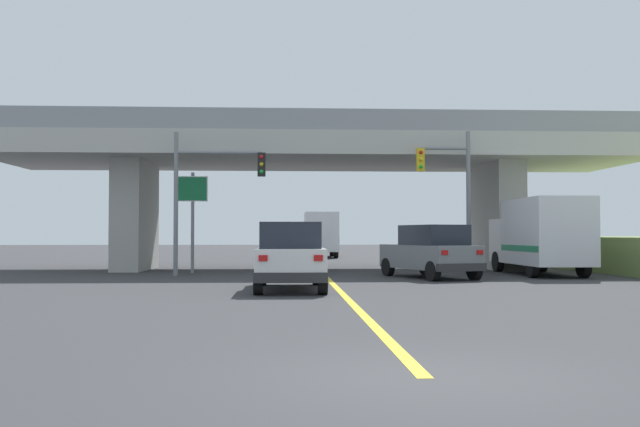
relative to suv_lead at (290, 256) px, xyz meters
The scene contains 10 objects.
ground 12.59m from the suv_lead, 83.33° to the left, with size 160.00×160.00×0.00m, color #353538.
overpass_bridge 13.17m from the suv_lead, 83.33° to the left, with size 29.91×8.32×6.98m.
lane_divider_stripe 2.44m from the suv_lead, 48.84° to the right, with size 0.20×23.13×0.01m, color yellow.
suv_lead is the anchor object (origin of this frame).
suv_crossing 7.69m from the suv_lead, 45.44° to the left, with size 3.34×5.03×2.02m.
box_truck 12.71m from the suv_lead, 35.39° to the left, with size 2.33×6.61×3.10m.
traffic_signal_nearside 10.60m from the suv_lead, 48.65° to the left, with size 2.26×0.36×5.95m.
traffic_signal_farside 8.58m from the suv_lead, 113.99° to the left, with size 3.69×0.36×5.80m.
highway_sign 10.34m from the suv_lead, 113.89° to the left, with size 1.29×0.17×4.32m.
semi_truck_distant 30.30m from the suv_lead, 85.37° to the left, with size 2.33×6.46×3.22m.
Camera 1 is at (-1.63, -8.19, 1.67)m, focal length 40.01 mm.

